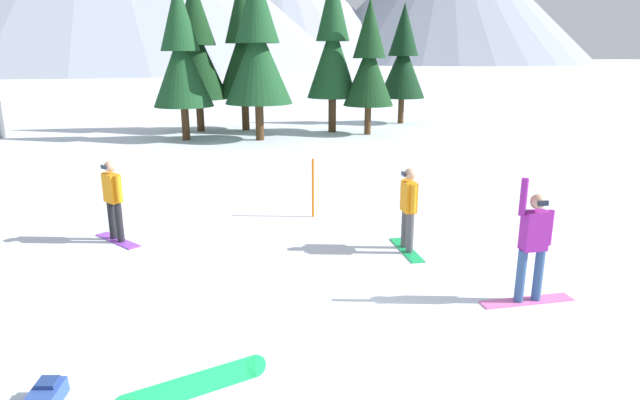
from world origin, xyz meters
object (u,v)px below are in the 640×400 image
Objects in this scene: trail_marker_pole at (313,188)px; pine_tree_tall at (181,55)px; snowboarder_midground at (408,208)px; snowboarder_background at (113,199)px; snowboarder_foreground at (533,244)px; pine_tree_leaning at (403,59)px; loose_snowboard_far_spare at (194,385)px; backpack_blue at (47,394)px; pine_tree_young at (257,47)px; pine_tree_slender at (369,62)px; pine_tree_broad at (333,45)px; pine_tree_short at (243,47)px; pine_tree_twin at (196,49)px.

pine_tree_tall reaches higher than trail_marker_pole.
snowboarder_midground is 0.98× the size of snowboarder_background.
pine_tree_leaning reaches higher than snowboarder_foreground.
backpack_blue is at bearing 170.38° from loose_snowboard_far_spare.
pine_tree_young is (-1.52, 18.43, 3.29)m from snowboarder_foreground.
pine_tree_slender is (6.35, 13.24, 2.90)m from trail_marker_pole.
pine_tree_slender reaches higher than trail_marker_pole.
backpack_blue is at bearing -114.88° from pine_tree_broad.
pine_tree_leaning is 9.38m from pine_tree_short.
pine_tree_tall is at bearing 101.18° from trail_marker_pole.
pine_tree_young is 0.97× the size of pine_tree_broad.
pine_tree_short reaches higher than backpack_blue.
backpack_blue is at bearing -103.28° from pine_tree_short.
trail_marker_pole is at bearing 111.61° from snowboarder_foreground.
snowboarder_midground is 6.32m from snowboarder_background.
pine_tree_twin is (-11.74, -0.33, 0.52)m from pine_tree_leaning.
snowboarder_foreground is 6.03m from trail_marker_pole.
pine_tree_short is at bearing -3.91° from pine_tree_twin.
pine_tree_young is (-9.16, -4.22, 0.57)m from pine_tree_leaning.
pine_tree_broad reaches higher than pine_tree_tall.
backpack_blue is 24.00m from pine_tree_short.
snowboarder_background is at bearing 87.30° from backpack_blue.
pine_tree_short reaches higher than pine_tree_leaning.
pine_tree_leaning is 0.84× the size of pine_tree_broad.
loose_snowboard_far_spare is at bearing -168.44° from snowboarder_foreground.
pine_tree_leaning is at bearing 24.73° from pine_tree_young.
pine_tree_tall is at bearing 104.31° from snowboarder_foreground.
pine_tree_short is (-9.34, -0.49, 0.62)m from pine_tree_leaning.
snowboarder_foreground is at bearing 11.56° from loose_snowboard_far_spare.
pine_tree_short is at bearing 73.31° from snowboarder_background.
pine_tree_broad is at bearing 69.22° from loose_snowboard_far_spare.
loose_snowboard_far_spare is 20.37m from pine_tree_young.
pine_tree_broad is at bearing 78.44° from snowboarder_midground.
loose_snowboard_far_spare is at bearing -115.71° from trail_marker_pole.
pine_tree_tall is 9.10m from pine_tree_slender.
pine_tree_young reaches higher than pine_tree_tall.
snowboarder_foreground is at bearing -85.61° from pine_tree_short.
snowboarder_midground reaches higher than loose_snowboard_far_spare.
snowboarder_midground is at bearing 40.49° from loose_snowboard_far_spare.
backpack_blue is 8.12m from trail_marker_pole.
pine_tree_slender is at bearing 64.35° from loose_snowboard_far_spare.
trail_marker_pole is 0.22× the size of pine_tree_leaning.
pine_tree_young reaches higher than loose_snowboard_far_spare.
pine_tree_tall is (-2.72, 13.78, 3.21)m from trail_marker_pole.
pine_tree_tall reaches higher than loose_snowboard_far_spare.
pine_tree_tall reaches higher than snowboarder_background.
pine_tree_slender reaches higher than backpack_blue.
pine_tree_twin reaches higher than pine_tree_tall.
snowboarder_midground is at bearing -87.75° from pine_tree_short.
snowboarder_midground reaches higher than backpack_blue.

